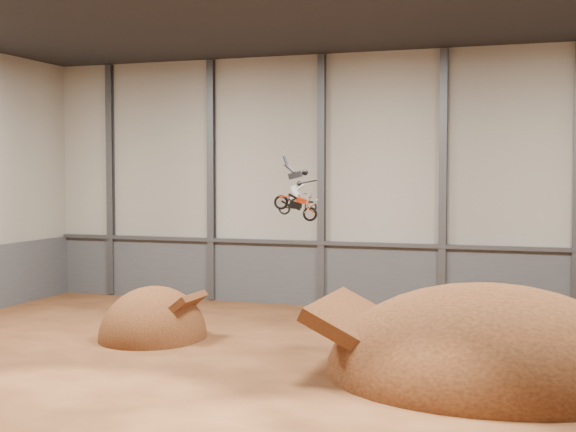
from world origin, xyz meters
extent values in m
plane|color=#4B2714|center=(0.00, 0.00, 0.00)|extent=(40.00, 40.00, 0.00)
cube|color=#A09B8E|center=(0.00, 15.00, 7.00)|extent=(40.00, 0.10, 14.00)
cube|color=#4A4C51|center=(0.00, 14.90, 1.75)|extent=(39.80, 0.18, 3.50)
cube|color=#47494F|center=(0.00, 14.75, 3.55)|extent=(39.80, 0.35, 0.20)
cube|color=#47494F|center=(-16.67, 14.80, 7.00)|extent=(0.40, 0.36, 13.90)
cube|color=#47494F|center=(-10.00, 14.80, 7.00)|extent=(0.40, 0.36, 13.90)
cube|color=#47494F|center=(-3.33, 14.80, 7.00)|extent=(0.40, 0.36, 13.90)
cube|color=#47494F|center=(3.33, 14.80, 7.00)|extent=(0.40, 0.36, 13.90)
ellipsoid|color=#422110|center=(-8.07, 4.03, 0.00)|extent=(4.68, 5.40, 4.68)
ellipsoid|color=#422110|center=(6.77, 1.64, 0.00)|extent=(11.82, 10.46, 6.82)
camera|label=1|loc=(9.05, -27.86, 7.37)|focal=50.00mm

